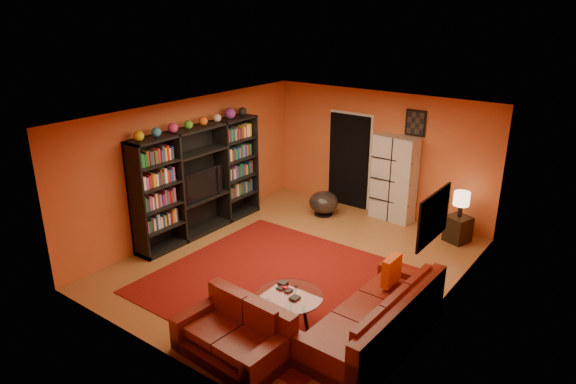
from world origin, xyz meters
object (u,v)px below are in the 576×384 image
Objects in this scene: coffee_table at (289,298)px; side_table at (458,229)px; loveseat at (237,333)px; table_lamp at (462,199)px; sofa at (379,319)px; storage_cabinet at (394,179)px; tv at (198,184)px; bowl_chair at (324,203)px; entertainment_unit at (200,181)px.

side_table reaches higher than coffee_table.
loveseat is 3.04× the size of table_lamp.
coffee_table is (0.17, 0.88, 0.14)m from loveseat.
sofa is 1.40× the size of storage_cabinet.
tv is 5.00m from side_table.
loveseat is at bearing -70.14° from bowl_chair.
storage_cabinet reaches higher than bowl_chair.
storage_cabinet reaches higher than tv.
coffee_table is at bearing -114.12° from tv.
coffee_table is at bearing -63.66° from bowl_chair.
storage_cabinet is (-1.68, 3.84, 0.61)m from sofa.
table_lamp reaches higher than sofa.
side_table is (1.48, -0.24, -0.64)m from storage_cabinet.
tv reaches higher than coffee_table.
loveseat reaches higher than coffee_table.
side_table is (4.22, 2.56, -0.80)m from entertainment_unit.
entertainment_unit reaches higher than bowl_chair.
coffee_table is 4.40m from storage_cabinet.
storage_cabinet is at bearing 114.84° from sofa.
coffee_table is at bearing -154.85° from sofa.
table_lamp is at bearing 8.88° from bowl_chair.
table_lamp reaches higher than side_table.
loveseat is 2.99× the size of side_table.
side_table is at bearing 31.19° from entertainment_unit.
sofa is (4.37, -0.96, -0.73)m from tv.
tv reaches higher than bowl_chair.
sofa and loveseat have the same top height.
table_lamp is (0.93, 4.10, 0.42)m from coffee_table.
storage_cabinet is at bearing -43.00° from tv.
storage_cabinet is 1.50m from table_lamp.
coffee_table is 1.88× the size of side_table.
storage_cabinet is 3.55× the size of side_table.
tv is 0.57× the size of storage_cabinet.
table_lamp is at bearing -57.65° from tv.
entertainment_unit reaches higher than coffee_table.
bowl_chair is 2.78m from side_table.
storage_cabinet reaches higher than table_lamp.
sofa reaches higher than side_table.
side_table is (0.93, 4.10, -0.18)m from coffee_table.
coffee_table is at bearing -102.75° from side_table.
tv is 2.03× the size of side_table.
bowl_chair is at bearing 134.09° from sofa.
coffee_table is at bearing -7.94° from loveseat.
entertainment_unit is 6.10× the size of table_lamp.
table_lamp is (4.17, 2.64, -0.16)m from tv.
tv reaches higher than side_table.
storage_cabinet is at bearing 7.41° from loveseat.
tv is 1.62× the size of bowl_chair.
loveseat is at bearing -102.47° from side_table.
storage_cabinet is 1.63m from side_table.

